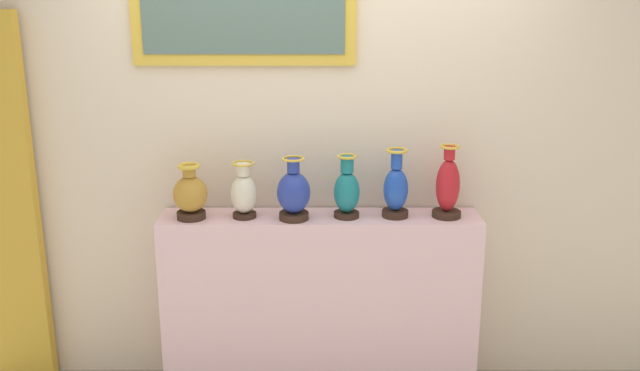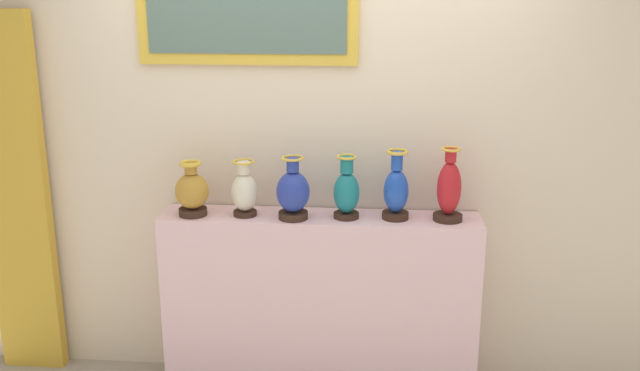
% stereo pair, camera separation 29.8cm
% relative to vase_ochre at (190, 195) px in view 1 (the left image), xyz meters
% --- Properties ---
extents(display_shelf, '(1.76, 0.30, 1.04)m').
position_rel_vase_ochre_xyz_m(display_shelf, '(0.70, 0.04, -0.66)').
color(display_shelf, beige).
rests_on(display_shelf, ground_plane).
extents(back_wall, '(4.30, 0.14, 3.12)m').
position_rel_vase_ochre_xyz_m(back_wall, '(0.69, 0.25, 0.40)').
color(back_wall, beige).
rests_on(back_wall, ground_plane).
extents(curtain_gold, '(0.37, 0.08, 2.14)m').
position_rel_vase_ochre_xyz_m(curtain_gold, '(-1.07, 0.13, -0.11)').
color(curtain_gold, gold).
rests_on(curtain_gold, ground_plane).
extents(vase_ochre, '(0.18, 0.18, 0.30)m').
position_rel_vase_ochre_xyz_m(vase_ochre, '(0.00, 0.00, 0.00)').
color(vase_ochre, '#382319').
rests_on(vase_ochre, display_shelf).
extents(vase_ivory, '(0.14, 0.14, 0.31)m').
position_rel_vase_ochre_xyz_m(vase_ivory, '(0.29, 0.02, 0.00)').
color(vase_ivory, '#382319').
rests_on(vase_ivory, display_shelf).
extents(vase_cobalt, '(0.18, 0.18, 0.34)m').
position_rel_vase_ochre_xyz_m(vase_cobalt, '(0.56, -0.01, 0.01)').
color(vase_cobalt, '#382319').
rests_on(vase_cobalt, display_shelf).
extents(vase_teal, '(0.14, 0.14, 0.35)m').
position_rel_vase_ochre_xyz_m(vase_teal, '(0.84, 0.02, 0.01)').
color(vase_teal, '#382319').
rests_on(vase_teal, display_shelf).
extents(vase_sapphire, '(0.14, 0.14, 0.38)m').
position_rel_vase_ochre_xyz_m(vase_sapphire, '(1.11, 0.03, 0.02)').
color(vase_sapphire, '#382319').
rests_on(vase_sapphire, display_shelf).
extents(vase_crimson, '(0.16, 0.16, 0.40)m').
position_rel_vase_ochre_xyz_m(vase_crimson, '(1.38, 0.03, 0.03)').
color(vase_crimson, '#382319').
rests_on(vase_crimson, display_shelf).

